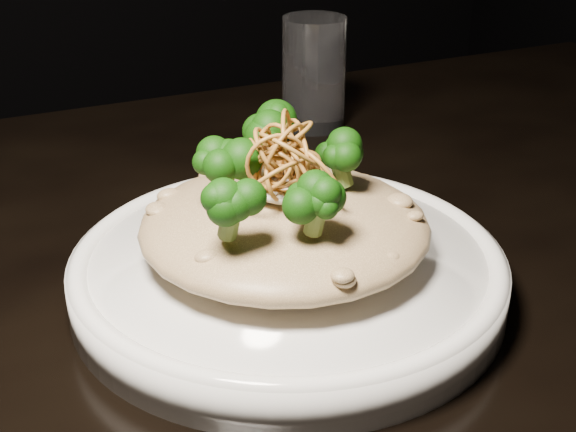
{
  "coord_description": "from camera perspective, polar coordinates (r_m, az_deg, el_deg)",
  "views": [
    {
      "loc": [
        -0.25,
        -0.42,
        1.02
      ],
      "look_at": [
        -0.07,
        -0.02,
        0.81
      ],
      "focal_mm": 50.0,
      "sensor_mm": 36.0,
      "label": 1
    }
  ],
  "objects": [
    {
      "name": "broccoli",
      "position": [
        0.47,
        -0.37,
        3.74
      ],
      "size": [
        0.14,
        0.14,
        0.05
      ],
      "primitive_type": null,
      "color": "black",
      "rests_on": "risotto"
    },
    {
      "name": "drinking_glass",
      "position": [
        0.78,
        1.85,
        10.12
      ],
      "size": [
        0.07,
        0.07,
        0.11
      ],
      "primitive_type": "cylinder",
      "rotation": [
        0.0,
        0.0,
        0.24
      ],
      "color": "silver",
      "rests_on": "table"
    },
    {
      "name": "cheese",
      "position": [
        0.48,
        0.12,
        2.29
      ],
      "size": [
        0.05,
        0.05,
        0.01
      ],
      "primitive_type": "ellipsoid",
      "color": "white",
      "rests_on": "risotto"
    },
    {
      "name": "shallots",
      "position": [
        0.47,
        -0.03,
        4.48
      ],
      "size": [
        0.05,
        0.05,
        0.03
      ],
      "primitive_type": null,
      "color": "#8A5F1D",
      "rests_on": "cheese"
    },
    {
      "name": "table",
      "position": [
        0.6,
        5.16,
        -9.68
      ],
      "size": [
        1.1,
        0.8,
        0.75
      ],
      "color": "black",
      "rests_on": "ground"
    },
    {
      "name": "risotto",
      "position": [
        0.49,
        -0.24,
        -0.69
      ],
      "size": [
        0.18,
        0.18,
        0.04
      ],
      "primitive_type": "ellipsoid",
      "color": "brown",
      "rests_on": "plate"
    },
    {
      "name": "plate",
      "position": [
        0.51,
        -0.0,
        -4.16
      ],
      "size": [
        0.27,
        0.27,
        0.03
      ],
      "primitive_type": "cylinder",
      "color": "white",
      "rests_on": "table"
    }
  ]
}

